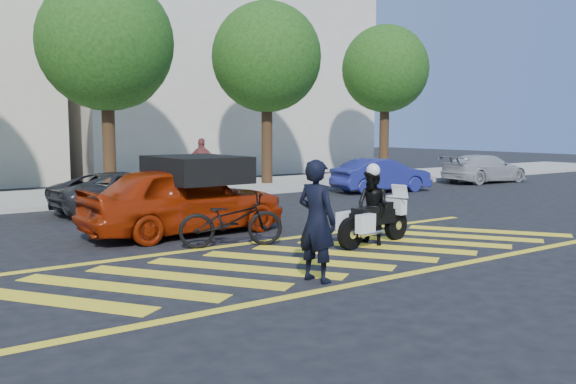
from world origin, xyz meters
TOP-DOWN VIEW (x-y plane):
  - ground at (0.00, 0.00)m, footprint 90.00×90.00m
  - sidewalk at (0.00, 12.00)m, footprint 60.00×5.00m
  - crosswalk at (-0.04, 0.00)m, footprint 12.33×4.00m
  - building_right at (9.00, 21.00)m, footprint 16.00×8.00m
  - tree_center at (0.13, 12.06)m, footprint 4.60×4.60m
  - tree_right at (6.63, 12.06)m, footprint 4.40×4.40m
  - tree_far_right at (13.13, 12.06)m, footprint 4.00×4.00m
  - officer_bike at (-1.21, -1.40)m, footprint 0.62×0.79m
  - bicycle at (-0.95, 1.78)m, footprint 2.23×1.39m
  - police_motorcycle at (1.58, 0.32)m, footprint 2.14×0.81m
  - officer_moto at (1.56, 0.33)m, footprint 0.70×0.84m
  - red_convertible at (-1.08, 3.69)m, footprint 4.73×2.07m
  - parked_mid_left at (-0.90, 7.80)m, footprint 4.37×2.31m
  - parked_mid_right at (-0.01, 7.80)m, footprint 3.84×1.96m
  - parked_right at (8.89, 7.80)m, footprint 3.94×1.80m
  - parked_far_right at (15.30, 8.08)m, footprint 4.30×1.90m
  - pedestrian_right at (3.52, 11.92)m, footprint 1.09×1.09m

SIDE VIEW (x-z plane):
  - ground at x=0.00m, z-range 0.00..0.00m
  - crosswalk at x=-0.04m, z-range 0.00..0.01m
  - sidewalk at x=0.00m, z-range 0.00..0.15m
  - police_motorcycle at x=1.58m, z-range 0.04..0.99m
  - bicycle at x=-0.95m, z-range 0.00..1.11m
  - parked_mid_left at x=-0.90m, z-range 0.00..1.17m
  - parked_far_right at x=15.30m, z-range 0.00..1.23m
  - parked_mid_right at x=-0.01m, z-range 0.00..1.25m
  - parked_right at x=8.89m, z-range 0.00..1.25m
  - officer_moto at x=1.56m, z-range 0.00..1.55m
  - red_convertible at x=-1.08m, z-range 0.00..1.58m
  - officer_bike at x=-1.21m, z-range 0.00..1.92m
  - pedestrian_right at x=3.52m, z-range 0.15..2.00m
  - tree_far_right at x=13.13m, z-range 1.39..8.49m
  - tree_right at x=6.63m, z-range 1.34..8.75m
  - tree_center at x=0.13m, z-range 1.31..8.88m
  - building_right at x=9.00m, z-range 0.00..11.00m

